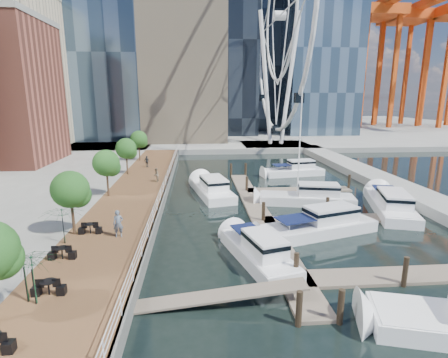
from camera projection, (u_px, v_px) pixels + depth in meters
The scene contains 18 objects.
ground at pixel (240, 267), 22.11m from camera, with size 520.00×520.00×0.00m, color black.
boardwalk at pixel (135, 197), 35.86m from camera, with size 6.00×60.00×1.00m, color brown.
seawall at pixel (165, 197), 36.09m from camera, with size 0.25×60.00×1.00m, color #595954.
land_far at pixel (204, 127), 121.01m from camera, with size 200.00×114.00×1.00m, color gray.
breakwater at pixel (381, 181), 42.96m from camera, with size 4.00×60.00×1.00m, color gray.
pier at pixel (275, 146), 73.55m from camera, with size 14.00×12.00×1.00m, color gray.
railing at pixel (163, 187), 35.85m from camera, with size 0.10×60.00×1.05m, color white, non-canonical shape.
floating_docks at pixel (312, 208), 32.30m from camera, with size 16.00×34.00×2.60m.
ferris_wheel at pixel (280, 16), 67.77m from camera, with size 5.80×45.60×47.80m.
port_cranes at pixel (407, 68), 115.65m from camera, with size 40.00×52.00×38.00m.
street_trees at pixel (106, 163), 33.84m from camera, with size 2.60×42.60×4.60m.
cafe_tables at pixel (56, 269), 19.05m from camera, with size 2.50×13.70×0.74m.
yacht_foreground at pixel (318, 234), 27.53m from camera, with size 2.80×10.44×2.15m, color silver, non-canonical shape.
pedestrian_near at pixel (118, 224), 24.21m from camera, with size 0.70×0.46×1.92m, color slate.
pedestrian_mid at pixel (156, 175), 40.26m from camera, with size 0.77×0.60×1.59m, color #817059.
pedestrian_far at pixel (147, 162), 48.62m from camera, with size 0.94×0.39×1.60m, color #2D3238.
moored_yachts at pixel (307, 209), 33.65m from camera, with size 22.32×37.94×11.50m.
cafe_seating at pixel (43, 257), 18.52m from camera, with size 4.49×10.49×2.52m.
Camera 1 is at (-2.63, -20.11, 10.49)m, focal length 28.00 mm.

